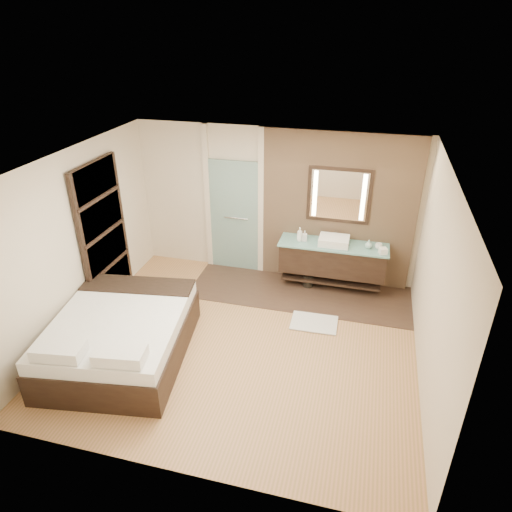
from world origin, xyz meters
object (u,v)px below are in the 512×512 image
(vanity, at_px, (332,258))
(bed, at_px, (121,336))
(waste_bin, at_px, (308,280))
(mirror_unit, at_px, (339,195))

(vanity, relative_size, bed, 0.77)
(vanity, xyz_separation_m, waste_bin, (-0.39, -0.07, -0.46))
(waste_bin, bearing_deg, bed, -131.59)
(vanity, relative_size, mirror_unit, 1.75)
(bed, bearing_deg, mirror_unit, 38.83)
(vanity, xyz_separation_m, mirror_unit, (0.00, 0.24, 1.07))
(bed, distance_m, waste_bin, 3.40)
(mirror_unit, distance_m, bed, 4.10)
(bed, xyz_separation_m, waste_bin, (2.25, 2.54, -0.23))
(mirror_unit, relative_size, bed, 0.44)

